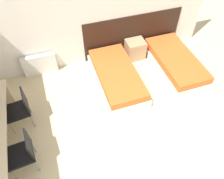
{
  "coord_description": "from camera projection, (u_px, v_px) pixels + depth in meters",
  "views": [
    {
      "loc": [
        -0.94,
        -0.79,
        3.97
      ],
      "look_at": [
        0.0,
        2.02,
        0.55
      ],
      "focal_mm": 35.0,
      "sensor_mm": 36.0,
      "label": 1
    }
  ],
  "objects": [
    {
      "name": "wall_back",
      "position": [
        89.0,
        14.0,
        4.96
      ],
      "size": [
        6.17,
        0.05,
        2.7
      ],
      "color": "silver",
      "rests_on": "ground_plane"
    },
    {
      "name": "headboard_panel",
      "position": [
        133.0,
        35.0,
        5.77
      ],
      "size": [
        2.65,
        0.03,
        1.12
      ],
      "color": "black",
      "rests_on": "ground_plane"
    },
    {
      "name": "bed_near_window",
      "position": [
        117.0,
        77.0,
        5.25
      ],
      "size": [
        0.96,
        1.95,
        0.41
      ],
      "color": "silver",
      "rests_on": "ground_plane"
    },
    {
      "name": "bed_near_door",
      "position": [
        175.0,
        63.0,
        5.58
      ],
      "size": [
        0.96,
        1.95,
        0.41
      ],
      "color": "silver",
      "rests_on": "ground_plane"
    },
    {
      "name": "nightstand",
      "position": [
        135.0,
        49.0,
        5.85
      ],
      "size": [
        0.48,
        0.42,
        0.51
      ],
      "color": "tan",
      "rests_on": "ground_plane"
    },
    {
      "name": "radiator",
      "position": [
        40.0,
        65.0,
        5.41
      ],
      "size": [
        0.82,
        0.12,
        0.56
      ],
      "color": "silver",
      "rests_on": "ground_plane"
    },
    {
      "name": "chair_near_laptop",
      "position": [
        20.0,
        108.0,
        4.3
      ],
      "size": [
        0.5,
        0.5,
        0.85
      ],
      "rotation": [
        0.0,
        0.0,
        0.11
      ],
      "color": "black",
      "rests_on": "ground_plane"
    },
    {
      "name": "chair_near_notebook",
      "position": [
        23.0,
        152.0,
        3.69
      ],
      "size": [
        0.49,
        0.49,
        0.85
      ],
      "rotation": [
        0.0,
        0.0,
        0.08
      ],
      "color": "black",
      "rests_on": "ground_plane"
    }
  ]
}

